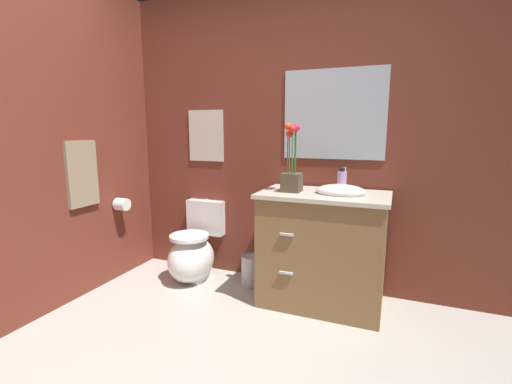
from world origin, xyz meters
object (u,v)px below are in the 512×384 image
(wall_poster, at_px, (206,136))
(toilet_paper_roll, at_px, (122,204))
(soap_bottle, at_px, (342,181))
(vanity_cabinet, at_px, (322,248))
(trash_bin, at_px, (252,270))
(toilet, at_px, (194,253))
(wall_mirror, at_px, (334,114))
(flower_vase, at_px, (292,169))
(hanging_towel, at_px, (82,174))

(wall_poster, bearing_deg, toilet_paper_roll, -142.39)
(soap_bottle, xyz_separation_m, wall_poster, (-1.26, 0.18, 0.32))
(vanity_cabinet, bearing_deg, soap_bottle, 48.09)
(trash_bin, distance_m, wall_poster, 1.28)
(toilet, height_order, toilet_paper_roll, toilet_paper_roll)
(wall_mirror, height_order, toilet_paper_roll, wall_mirror)
(flower_vase, relative_size, hanging_towel, 0.98)
(flower_vase, bearing_deg, trash_bin, 161.89)
(wall_poster, bearing_deg, toilet, -90.00)
(vanity_cabinet, xyz_separation_m, toilet_paper_roll, (-1.76, -0.17, 0.23))
(flower_vase, xyz_separation_m, hanging_towel, (-1.57, -0.48, -0.05))
(vanity_cabinet, distance_m, trash_bin, 0.70)
(soap_bottle, bearing_deg, vanity_cabinet, -131.91)
(toilet, relative_size, toilet_paper_roll, 6.27)
(flower_vase, height_order, soap_bottle, flower_vase)
(toilet, height_order, vanity_cabinet, vanity_cabinet)
(wall_poster, xyz_separation_m, wall_mirror, (1.15, 0.00, 0.17))
(vanity_cabinet, relative_size, hanging_towel, 2.02)
(soap_bottle, relative_size, toilet_paper_roll, 1.60)
(trash_bin, relative_size, wall_poster, 0.59)
(hanging_towel, bearing_deg, soap_bottle, 18.31)
(wall_mirror, xyz_separation_m, toilet_paper_roll, (-1.76, -0.46, -0.77))
(vanity_cabinet, distance_m, wall_mirror, 1.04)
(toilet_paper_roll, bearing_deg, wall_mirror, 14.81)
(soap_bottle, xyz_separation_m, toilet_paper_roll, (-1.86, -0.29, -0.27))
(flower_vase, distance_m, trash_bin, 0.99)
(trash_bin, bearing_deg, hanging_towel, -153.28)
(flower_vase, relative_size, toilet_paper_roll, 4.64)
(soap_bottle, bearing_deg, toilet_paper_roll, -171.21)
(toilet, xyz_separation_m, flower_vase, (0.92, -0.06, 0.80))
(toilet, relative_size, vanity_cabinet, 0.66)
(vanity_cabinet, height_order, flower_vase, flower_vase)
(wall_poster, xyz_separation_m, toilet_paper_roll, (-0.60, -0.46, -0.60))
(trash_bin, bearing_deg, wall_poster, 158.79)
(hanging_towel, relative_size, toilet_paper_roll, 4.73)
(toilet, relative_size, soap_bottle, 3.92)
(wall_mirror, bearing_deg, soap_bottle, -58.20)
(flower_vase, bearing_deg, toilet_paper_roll, -175.04)
(vanity_cabinet, xyz_separation_m, hanging_towel, (-1.81, -0.52, 0.54))
(toilet, height_order, hanging_towel, hanging_towel)
(flower_vase, height_order, hanging_towel, flower_vase)
(wall_poster, bearing_deg, flower_vase, -19.95)
(flower_vase, distance_m, wall_poster, 1.00)
(toilet, xyz_separation_m, soap_bottle, (1.26, 0.09, 0.71))
(vanity_cabinet, bearing_deg, wall_poster, 165.73)
(soap_bottle, distance_m, wall_poster, 1.31)
(flower_vase, distance_m, soap_bottle, 0.39)
(toilet, distance_m, wall_poster, 1.07)
(flower_vase, xyz_separation_m, toilet_paper_roll, (-1.52, -0.13, -0.36))
(trash_bin, height_order, hanging_towel, hanging_towel)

